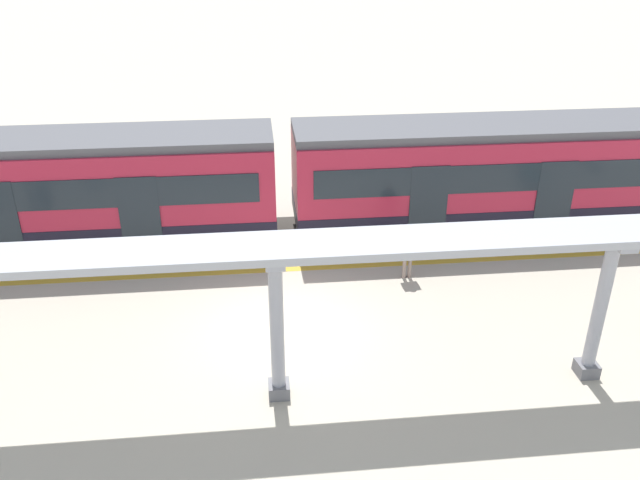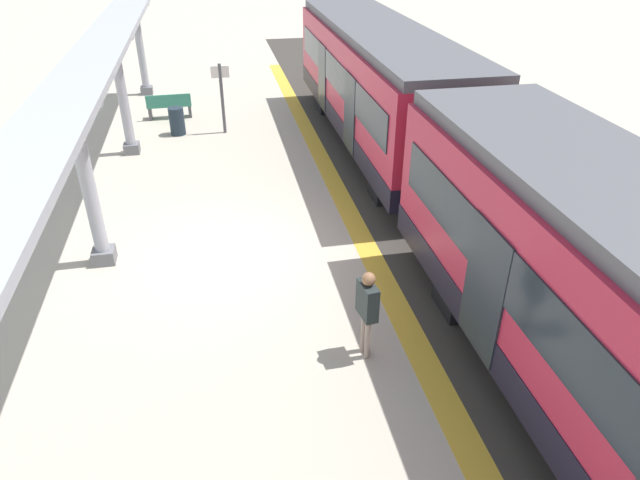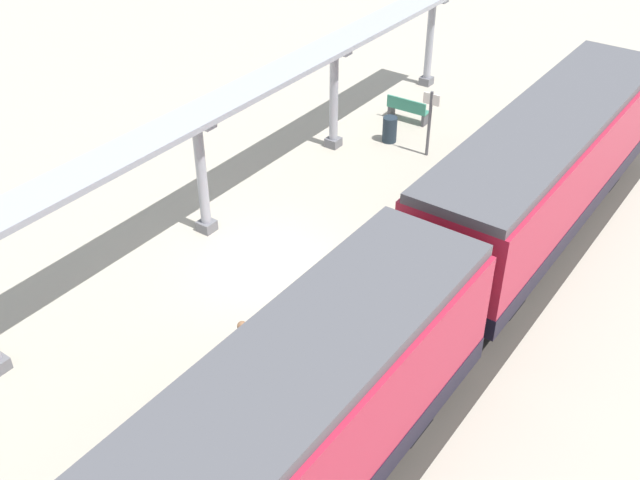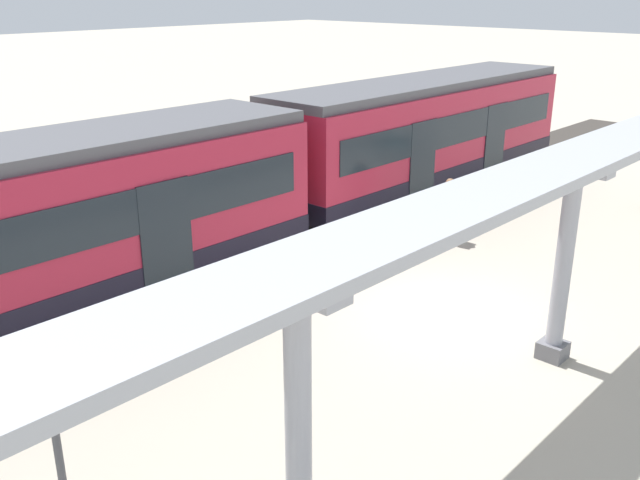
# 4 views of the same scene
# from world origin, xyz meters

# --- Properties ---
(ground_plane) EXTENTS (176.00, 176.00, 0.00)m
(ground_plane) POSITION_xyz_m (0.00, 0.00, 0.00)
(ground_plane) COLOR #B2A996
(tactile_edge_strip) EXTENTS (0.48, 32.88, 0.01)m
(tactile_edge_strip) POSITION_xyz_m (-2.84, 0.00, 0.00)
(tactile_edge_strip) COLOR gold
(tactile_edge_strip) RESTS_ON ground
(trackbed) EXTENTS (3.20, 44.88, 0.01)m
(trackbed) POSITION_xyz_m (-4.68, 0.00, 0.00)
(trackbed) COLOR #38332D
(trackbed) RESTS_ON ground
(train_near_carriage) EXTENTS (2.65, 11.25, 3.48)m
(train_near_carriage) POSITION_xyz_m (-4.67, -5.61, 1.83)
(train_near_carriage) COLOR #B3213A
(train_near_carriage) RESTS_ON ground
(train_far_carriage) EXTENTS (2.65, 11.25, 3.48)m
(train_far_carriage) POSITION_xyz_m (-4.67, 6.22, 1.83)
(train_far_carriage) COLOR #B3213A
(train_far_carriage) RESTS_ON ground
(canopy_pillar_second) EXTENTS (1.10, 0.44, 3.37)m
(canopy_pillar_second) POSITION_xyz_m (2.63, -6.36, 1.71)
(canopy_pillar_second) COLOR slate
(canopy_pillar_second) RESTS_ON ground
(canopy_pillar_third) EXTENTS (1.10, 0.44, 3.37)m
(canopy_pillar_third) POSITION_xyz_m (2.63, -0.24, 1.71)
(canopy_pillar_third) COLOR slate
(canopy_pillar_third) RESTS_ON ground
(canopy_beam) EXTENTS (1.20, 26.05, 0.16)m
(canopy_beam) POSITION_xyz_m (2.63, -0.03, 3.45)
(canopy_beam) COLOR #A8AAB2
(canopy_beam) RESTS_ON canopy_pillar_nearest
(platform_info_sign) EXTENTS (0.56, 0.10, 2.20)m
(platform_info_sign) POSITION_xyz_m (-0.17, -7.64, 1.33)
(platform_info_sign) COLOR #4C4C51
(platform_info_sign) RESTS_ON ground
(passenger_waiting_near_edge) EXTENTS (0.27, 0.48, 1.59)m
(passenger_waiting_near_edge) POSITION_xyz_m (-1.93, 3.48, 0.99)
(passenger_waiting_near_edge) COLOR gray
(passenger_waiting_near_edge) RESTS_ON ground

